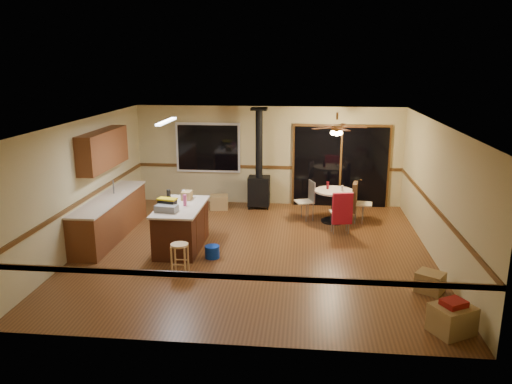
# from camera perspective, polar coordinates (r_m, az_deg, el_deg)

# --- Properties ---
(floor) EXTENTS (7.00, 7.00, 0.00)m
(floor) POSITION_cam_1_polar(r_m,az_deg,el_deg) (10.20, -0.17, -6.69)
(floor) COLOR brown
(floor) RESTS_ON ground
(ceiling) EXTENTS (7.00, 7.00, 0.00)m
(ceiling) POSITION_cam_1_polar(r_m,az_deg,el_deg) (9.57, -0.18, 7.97)
(ceiling) COLOR silver
(ceiling) RESTS_ON ground
(wall_back) EXTENTS (7.00, 0.00, 7.00)m
(wall_back) POSITION_cam_1_polar(r_m,az_deg,el_deg) (13.21, 1.40, 4.15)
(wall_back) COLOR tan
(wall_back) RESTS_ON ground
(wall_front) EXTENTS (7.00, 0.00, 7.00)m
(wall_front) POSITION_cam_1_polar(r_m,az_deg,el_deg) (6.50, -3.39, -7.24)
(wall_front) COLOR tan
(wall_front) RESTS_ON ground
(wall_left) EXTENTS (0.00, 7.00, 7.00)m
(wall_left) POSITION_cam_1_polar(r_m,az_deg,el_deg) (10.74, -19.10, 0.85)
(wall_left) COLOR tan
(wall_left) RESTS_ON ground
(wall_right) EXTENTS (0.00, 7.00, 7.00)m
(wall_right) POSITION_cam_1_polar(r_m,az_deg,el_deg) (10.07, 20.04, -0.12)
(wall_right) COLOR tan
(wall_right) RESTS_ON ground
(chair_rail) EXTENTS (7.00, 7.00, 0.08)m
(chair_rail) POSITION_cam_1_polar(r_m,az_deg,el_deg) (9.88, -0.17, -1.28)
(chair_rail) COLOR #503114
(chair_rail) RESTS_ON ground
(window) EXTENTS (1.72, 0.10, 1.32)m
(window) POSITION_cam_1_polar(r_m,az_deg,el_deg) (13.34, -5.51, 5.07)
(window) COLOR black
(window) RESTS_ON ground
(sliding_door) EXTENTS (2.52, 0.10, 2.10)m
(sliding_door) POSITION_cam_1_polar(r_m,az_deg,el_deg) (13.20, 9.63, 2.84)
(sliding_door) COLOR black
(sliding_door) RESTS_ON ground
(lower_cabinets) EXTENTS (0.60, 3.00, 0.86)m
(lower_cabinets) POSITION_cam_1_polar(r_m,az_deg,el_deg) (11.28, -16.30, -2.86)
(lower_cabinets) COLOR brown
(lower_cabinets) RESTS_ON ground
(countertop) EXTENTS (0.64, 3.04, 0.04)m
(countertop) POSITION_cam_1_polar(r_m,az_deg,el_deg) (11.16, -16.47, -0.66)
(countertop) COLOR beige
(countertop) RESTS_ON lower_cabinets
(upper_cabinets) EXTENTS (0.35, 2.00, 0.80)m
(upper_cabinets) POSITION_cam_1_polar(r_m,az_deg,el_deg) (11.17, -17.06, 4.68)
(upper_cabinets) COLOR brown
(upper_cabinets) RESTS_ON ground
(kitchen_island) EXTENTS (0.88, 1.68, 0.90)m
(kitchen_island) POSITION_cam_1_polar(r_m,az_deg,el_deg) (10.30, -8.52, -3.96)
(kitchen_island) COLOR #3D1B0F
(kitchen_island) RESTS_ON ground
(wood_stove) EXTENTS (0.55, 0.50, 2.52)m
(wood_stove) POSITION_cam_1_polar(r_m,az_deg,el_deg) (12.91, 0.34, 1.31)
(wood_stove) COLOR black
(wood_stove) RESTS_ON ground
(ceiling_fan) EXTENTS (0.24, 0.24, 0.55)m
(ceiling_fan) POSITION_cam_1_polar(r_m,az_deg,el_deg) (11.62, 9.21, 7.06)
(ceiling_fan) COLOR brown
(ceiling_fan) RESTS_ON ceiling
(fluorescent_strip) EXTENTS (0.10, 1.20, 0.04)m
(fluorescent_strip) POSITION_cam_1_polar(r_m,az_deg,el_deg) (10.20, -10.21, 7.94)
(fluorescent_strip) COLOR white
(fluorescent_strip) RESTS_ON ceiling
(toolbox_grey) EXTENTS (0.45, 0.29, 0.13)m
(toolbox_grey) POSITION_cam_1_polar(r_m,az_deg,el_deg) (9.80, -10.19, -1.87)
(toolbox_grey) COLOR slate
(toolbox_grey) RESTS_ON kitchen_island
(toolbox_black) EXTENTS (0.37, 0.25, 0.19)m
(toolbox_black) POSITION_cam_1_polar(r_m,az_deg,el_deg) (9.97, -10.10, -1.40)
(toolbox_black) COLOR black
(toolbox_black) RESTS_ON kitchen_island
(toolbox_yellow_lid) EXTENTS (0.40, 0.27, 0.03)m
(toolbox_yellow_lid) POSITION_cam_1_polar(r_m,az_deg,el_deg) (9.94, -10.13, -0.80)
(toolbox_yellow_lid) COLOR gold
(toolbox_yellow_lid) RESTS_ON toolbox_black
(box_on_island) EXTENTS (0.20, 0.27, 0.18)m
(box_on_island) POSITION_cam_1_polar(r_m,az_deg,el_deg) (10.60, -7.91, -0.38)
(box_on_island) COLOR #9B7945
(box_on_island) RESTS_ON kitchen_island
(bottle_dark) EXTENTS (0.10, 0.10, 0.29)m
(bottle_dark) POSITION_cam_1_polar(r_m,az_deg,el_deg) (10.34, -9.94, -0.53)
(bottle_dark) COLOR black
(bottle_dark) RESTS_ON kitchen_island
(bottle_pink) EXTENTS (0.08, 0.08, 0.23)m
(bottle_pink) POSITION_cam_1_polar(r_m,az_deg,el_deg) (10.13, -8.13, -0.95)
(bottle_pink) COLOR #D84C8C
(bottle_pink) RESTS_ON kitchen_island
(bottle_white) EXTENTS (0.07, 0.07, 0.18)m
(bottle_white) POSITION_cam_1_polar(r_m,az_deg,el_deg) (10.68, -8.30, -0.26)
(bottle_white) COLOR white
(bottle_white) RESTS_ON kitchen_island
(bar_stool) EXTENTS (0.38, 0.38, 0.57)m
(bar_stool) POSITION_cam_1_polar(r_m,az_deg,el_deg) (9.14, -8.70, -7.57)
(bar_stool) COLOR tan
(bar_stool) RESTS_ON floor
(blue_bucket) EXTENTS (0.34, 0.34, 0.24)m
(blue_bucket) POSITION_cam_1_polar(r_m,az_deg,el_deg) (9.84, -5.02, -6.82)
(blue_bucket) COLOR #0B31A4
(blue_bucket) RESTS_ON floor
(dining_table) EXTENTS (0.92, 0.92, 0.78)m
(dining_table) POSITION_cam_1_polar(r_m,az_deg,el_deg) (11.95, 8.88, -0.94)
(dining_table) COLOR black
(dining_table) RESTS_ON ground
(glass_red) EXTENTS (0.09, 0.09, 0.18)m
(glass_red) POSITION_cam_1_polar(r_m,az_deg,el_deg) (11.96, 8.20, 0.76)
(glass_red) COLOR #590C14
(glass_red) RESTS_ON dining_table
(glass_cream) EXTENTS (0.06, 0.06, 0.13)m
(glass_cream) POSITION_cam_1_polar(r_m,az_deg,el_deg) (11.84, 9.82, 0.43)
(glass_cream) COLOR beige
(glass_cream) RESTS_ON dining_table
(chair_left) EXTENTS (0.52, 0.51, 0.51)m
(chair_left) POSITION_cam_1_polar(r_m,az_deg,el_deg) (12.05, 6.01, -0.44)
(chair_left) COLOR #C3B791
(chair_left) RESTS_ON ground
(chair_near) EXTENTS (0.50, 0.53, 0.70)m
(chair_near) POSITION_cam_1_polar(r_m,az_deg,el_deg) (11.10, 9.81, -1.86)
(chair_near) COLOR #C3B791
(chair_near) RESTS_ON ground
(chair_right) EXTENTS (0.52, 0.49, 0.70)m
(chair_right) POSITION_cam_1_polar(r_m,az_deg,el_deg) (12.05, 11.34, -0.60)
(chair_right) COLOR #C3B791
(chair_right) RESTS_ON ground
(box_under_window) EXTENTS (0.51, 0.43, 0.37)m
(box_under_window) POSITION_cam_1_polar(r_m,az_deg,el_deg) (12.96, -4.23, -1.17)
(box_under_window) COLOR #9B7945
(box_under_window) RESTS_ON floor
(box_corner_a) EXTENTS (0.70, 0.67, 0.42)m
(box_corner_a) POSITION_cam_1_polar(r_m,az_deg,el_deg) (7.76, 21.50, -13.37)
(box_corner_a) COLOR #9B7945
(box_corner_a) RESTS_ON floor
(box_corner_b) EXTENTS (0.55, 0.53, 0.34)m
(box_corner_b) POSITION_cam_1_polar(r_m,az_deg,el_deg) (8.91, 19.27, -9.69)
(box_corner_b) COLOR #9B7945
(box_corner_b) RESTS_ON floor
(box_small_red) EXTENTS (0.40, 0.38, 0.08)m
(box_small_red) POSITION_cam_1_polar(r_m,az_deg,el_deg) (7.65, 21.68, -11.71)
(box_small_red) COLOR maroon
(box_small_red) RESTS_ON box_corner_a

